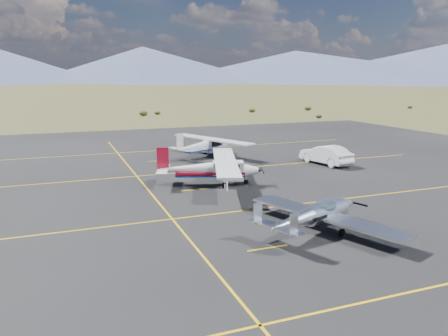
{
  "coord_description": "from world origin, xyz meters",
  "views": [
    {
      "loc": [
        -11.43,
        -20.03,
        7.62
      ],
      "look_at": [
        -1.29,
        6.44,
        1.6
      ],
      "focal_mm": 35.0,
      "sensor_mm": 36.0,
      "label": 1
    }
  ],
  "objects": [
    {
      "name": "ground",
      "position": [
        0.0,
        0.0,
        0.0
      ],
      "size": [
        1600.0,
        1600.0,
        0.0
      ],
      "primitive_type": "plane",
      "color": "#383D1C",
      "rests_on": "ground"
    },
    {
      "name": "apron",
      "position": [
        0.0,
        7.0,
        0.0
      ],
      "size": [
        72.0,
        72.0,
        0.02
      ],
      "primitive_type": "cube",
      "color": "black",
      "rests_on": "ground"
    },
    {
      "name": "sedan",
      "position": [
        10.33,
        11.86,
        0.84
      ],
      "size": [
        2.67,
        5.27,
        1.66
      ],
      "primitive_type": "imported",
      "rotation": [
        0.0,
        0.0,
        3.33
      ],
      "color": "white",
      "rests_on": "apron"
    },
    {
      "name": "aircraft_plain",
      "position": [
        1.55,
        19.04,
        1.12
      ],
      "size": [
        7.23,
        9.54,
        2.51
      ],
      "rotation": [
        0.0,
        0.0,
        0.43
      ],
      "color": "silver",
      "rests_on": "apron"
    },
    {
      "name": "aircraft_cessna",
      "position": [
        -1.6,
        8.38,
        1.21
      ],
      "size": [
        7.37,
        10.61,
        2.72
      ],
      "rotation": [
        0.0,
        0.0,
        -0.32
      ],
      "color": "silver",
      "rests_on": "apron"
    },
    {
      "name": "aircraft_low_wing",
      "position": [
        0.18,
        -2.51,
        0.92
      ],
      "size": [
        6.45,
        8.68,
        1.91
      ],
      "rotation": [
        0.0,
        0.0,
        0.36
      ],
      "color": "silver",
      "rests_on": "apron"
    }
  ]
}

